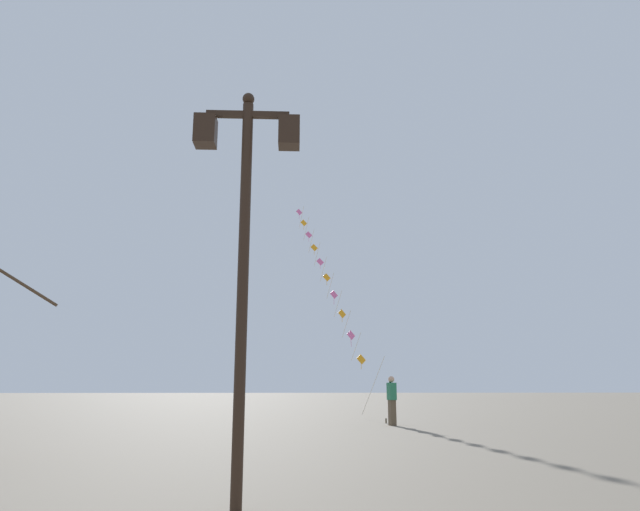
% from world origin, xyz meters
% --- Properties ---
extents(ground_plane, '(160.00, 160.00, 0.00)m').
position_xyz_m(ground_plane, '(0.00, 20.00, 0.00)').
color(ground_plane, '#756B5B').
extents(twin_lantern_lamp_post, '(1.38, 0.28, 5.24)m').
position_xyz_m(twin_lantern_lamp_post, '(-1.65, 6.90, 3.61)').
color(twin_lantern_lamp_post, black).
rests_on(twin_lantern_lamp_post, ground_plane).
extents(kite_train, '(3.50, 14.64, 12.98)m').
position_xyz_m(kite_train, '(0.71, 29.71, 6.94)').
color(kite_train, brown).
rests_on(kite_train, ground_plane).
extents(kite_flyer, '(0.31, 0.63, 1.71)m').
position_xyz_m(kite_flyer, '(2.48, 20.61, 0.90)').
color(kite_flyer, brown).
rests_on(kite_flyer, ground_plane).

